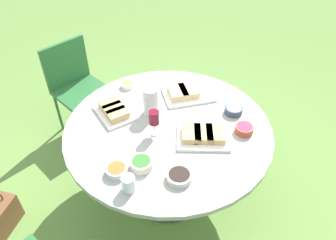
{
  "coord_description": "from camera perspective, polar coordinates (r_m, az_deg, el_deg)",
  "views": [
    {
      "loc": [
        1.62,
        0.44,
        2.26
      ],
      "look_at": [
        0.0,
        0.0,
        0.8
      ],
      "focal_mm": 35.0,
      "sensor_mm": 36.0,
      "label": 1
    }
  ],
  "objects": [
    {
      "name": "wine_glass",
      "position": [
        2.12,
        -2.46,
        0.27
      ],
      "size": [
        0.07,
        0.07,
        0.19
      ],
      "color": "silver",
      "rests_on": "dining_table"
    },
    {
      "name": "platter_sandwich_side",
      "position": [
        2.52,
        3.12,
        4.7
      ],
      "size": [
        0.41,
        0.46,
        0.07
      ],
      "color": "white",
      "rests_on": "dining_table"
    },
    {
      "name": "platter_bread_main",
      "position": [
        2.17,
        6.16,
        -2.67
      ],
      "size": [
        0.33,
        0.4,
        0.07
      ],
      "color": "white",
      "rests_on": "dining_table"
    },
    {
      "name": "water_pitcher",
      "position": [
        2.31,
        -3.06,
        3.28
      ],
      "size": [
        0.11,
        0.11,
        0.21
      ],
      "color": "silver",
      "rests_on": "dining_table"
    },
    {
      "name": "chair_near_left",
      "position": [
        3.19,
        -15.78,
        6.35
      ],
      "size": [
        0.59,
        0.58,
        0.89
      ],
      "color": "#2D6B38",
      "rests_on": "ground_plane"
    },
    {
      "name": "bowl_fries",
      "position": [
        2.64,
        -7.11,
        6.14
      ],
      "size": [
        0.1,
        0.1,
        0.04
      ],
      "color": "white",
      "rests_on": "dining_table"
    },
    {
      "name": "handbag",
      "position": [
        2.81,
        -27.16,
        -14.94
      ],
      "size": [
        0.3,
        0.14,
        0.37
      ],
      "color": "brown",
      "rests_on": "ground_plane"
    },
    {
      "name": "bowl_dip_red",
      "position": [
        2.26,
        13.13,
        -1.48
      ],
      "size": [
        0.12,
        0.12,
        0.05
      ],
      "color": "#B74733",
      "rests_on": "dining_table"
    },
    {
      "name": "ground_plane",
      "position": [
        2.81,
        -0.0,
        -12.39
      ],
      "size": [
        40.0,
        40.0,
        0.0
      ],
      "primitive_type": "plane",
      "color": "#668E42"
    },
    {
      "name": "bowl_olives",
      "position": [
        1.93,
        1.96,
        -9.72
      ],
      "size": [
        0.15,
        0.15,
        0.04
      ],
      "color": "silver",
      "rests_on": "dining_table"
    },
    {
      "name": "cup_water_near",
      "position": [
        1.87,
        -6.9,
        -10.93
      ],
      "size": [
        0.08,
        0.08,
        0.1
      ],
      "color": "silver",
      "rests_on": "dining_table"
    },
    {
      "name": "bowl_salad",
      "position": [
        1.99,
        -4.66,
        -7.54
      ],
      "size": [
        0.14,
        0.14,
        0.06
      ],
      "color": "beige",
      "rests_on": "dining_table"
    },
    {
      "name": "platter_charcuterie",
      "position": [
        2.37,
        -9.38,
        1.59
      ],
      "size": [
        0.37,
        0.37,
        0.07
      ],
      "color": "white",
      "rests_on": "dining_table"
    },
    {
      "name": "bowl_roasted_veg",
      "position": [
        1.98,
        -8.92,
        -8.58
      ],
      "size": [
        0.13,
        0.13,
        0.05
      ],
      "color": "silver",
      "rests_on": "dining_table"
    },
    {
      "name": "bowl_dip_cream",
      "position": [
        2.41,
        11.35,
        1.77
      ],
      "size": [
        0.13,
        0.13,
        0.05
      ],
      "color": "#334256",
      "rests_on": "dining_table"
    },
    {
      "name": "dining_table",
      "position": [
        2.33,
        -0.0,
        -3.05
      ],
      "size": [
        1.43,
        1.43,
        0.74
      ],
      "color": "#4C4C51",
      "rests_on": "ground_plane"
    }
  ]
}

